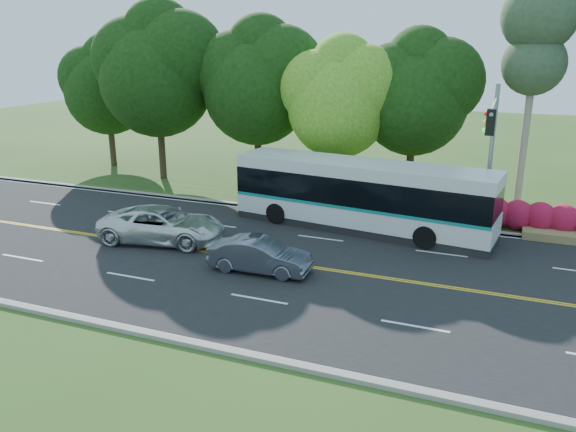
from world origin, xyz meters
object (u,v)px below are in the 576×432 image
(traffic_signal, at_px, (491,142))
(suv, at_px, (163,225))
(transit_bus, at_px, (361,196))
(sedan, at_px, (260,255))

(traffic_signal, xyz_separation_m, suv, (-13.60, -4.90, -3.86))
(transit_bus, distance_m, suv, 9.49)
(traffic_signal, distance_m, transit_bus, 6.40)
(traffic_signal, relative_size, suv, 1.23)
(traffic_signal, xyz_separation_m, sedan, (-8.00, -6.55, -3.98))
(transit_bus, xyz_separation_m, sedan, (-2.36, -6.73, -0.96))
(suv, bearing_deg, sedan, -115.85)
(sedan, distance_m, suv, 5.84)
(sedan, height_order, suv, suv)
(traffic_signal, distance_m, suv, 14.97)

